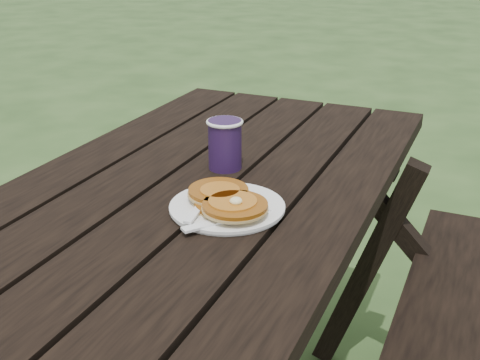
% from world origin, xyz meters
% --- Properties ---
extents(plate, '(0.26, 0.26, 0.01)m').
position_xyz_m(plate, '(0.12, 0.08, 0.76)').
color(plate, white).
rests_on(plate, picnic_table).
extents(pancake_stack, '(0.18, 0.17, 0.04)m').
position_xyz_m(pancake_stack, '(0.12, 0.07, 0.77)').
color(pancake_stack, '#8F4D10').
rests_on(pancake_stack, plate).
extents(knife, '(0.12, 0.16, 0.00)m').
position_xyz_m(knife, '(0.15, 0.02, 0.76)').
color(knife, white).
rests_on(knife, plate).
extents(fork, '(0.05, 0.16, 0.01)m').
position_xyz_m(fork, '(0.08, 0.03, 0.77)').
color(fork, white).
rests_on(fork, plate).
extents(coffee_cup, '(0.08, 0.08, 0.11)m').
position_xyz_m(coffee_cup, '(0.02, 0.28, 0.81)').
color(coffee_cup, '#251238').
rests_on(coffee_cup, picnic_table).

